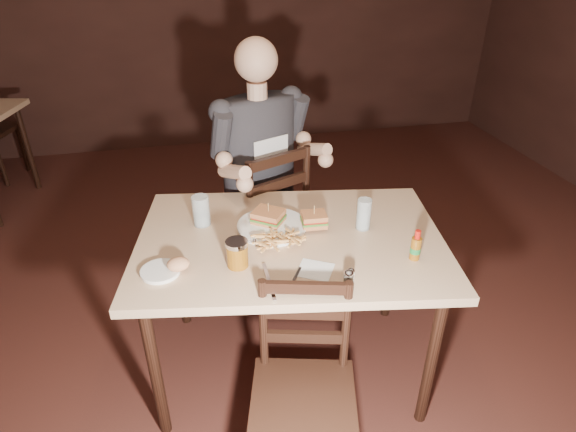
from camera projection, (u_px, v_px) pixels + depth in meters
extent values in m
plane|color=#321612|center=(287.00, 414.00, 2.21)|extent=(7.00, 7.00, 0.00)
plane|color=#3E221C|center=(205.00, 0.00, 4.46)|extent=(6.00, 0.00, 6.00)
cube|color=tan|center=(291.00, 241.00, 2.10)|extent=(1.45, 1.09, 0.04)
cylinder|color=black|center=(155.00, 372.00, 1.96)|extent=(0.05, 0.05, 0.73)
cylinder|color=black|center=(180.00, 269.00, 2.57)|extent=(0.05, 0.05, 0.73)
cylinder|color=black|center=(431.00, 361.00, 2.01)|extent=(0.05, 0.05, 0.73)
cylinder|color=black|center=(391.00, 262.00, 2.62)|extent=(0.05, 0.05, 0.73)
cylinder|color=black|center=(28.00, 149.00, 4.03)|extent=(0.04, 0.04, 0.73)
cylinder|color=white|center=(272.00, 227.00, 2.15)|extent=(0.35, 0.35, 0.02)
ellipsoid|color=maroon|center=(307.00, 222.00, 2.16)|extent=(0.05, 0.05, 0.01)
cylinder|color=silver|center=(201.00, 211.00, 2.15)|extent=(0.09, 0.09, 0.14)
cylinder|color=silver|center=(364.00, 214.00, 2.12)|extent=(0.07, 0.07, 0.14)
cube|color=white|center=(315.00, 270.00, 1.88)|extent=(0.18, 0.17, 0.00)
cube|color=silver|center=(269.00, 281.00, 1.81)|extent=(0.02, 0.23, 0.01)
cube|color=silver|center=(295.00, 279.00, 1.83)|extent=(0.09, 0.13, 0.00)
cylinder|color=white|center=(161.00, 272.00, 1.86)|extent=(0.17, 0.17, 0.01)
ellipsoid|color=tan|center=(178.00, 264.00, 1.85)|extent=(0.10, 0.09, 0.05)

